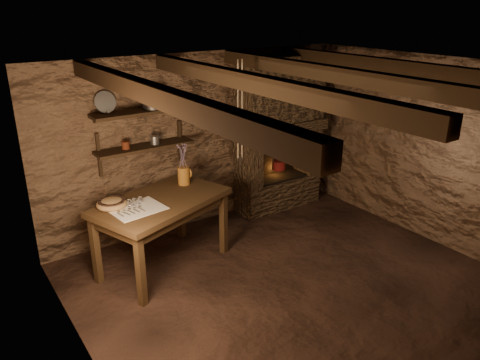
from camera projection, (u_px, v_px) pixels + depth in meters
floor at (288, 282)px, 5.35m from camera, size 4.50×4.50×0.00m
back_wall at (198, 141)px, 6.46m from camera, size 4.50×0.04×2.40m
front_wall at (473, 268)px, 3.38m from camera, size 4.50×0.04×2.40m
left_wall at (77, 243)px, 3.73m from camera, size 0.04×4.00×2.40m
right_wall at (424, 149)px, 6.11m from camera, size 0.04×4.00×2.40m
ceiling at (297, 69)px, 4.49m from camera, size 4.50×4.00×0.04m
beam_far_left at (155, 95)px, 3.73m from camera, size 0.14×3.95×0.16m
beam_mid_left at (255, 83)px, 4.26m from camera, size 0.14×3.95×0.16m
beam_mid_right at (334, 74)px, 4.79m from camera, size 0.14×3.95×0.16m
beam_far_right at (397, 67)px, 5.32m from camera, size 0.14×3.95×0.16m
shelf_lower at (145, 147)px, 5.85m from camera, size 1.25×0.30×0.04m
shelf_upper at (143, 112)px, 5.69m from camera, size 1.25×0.30×0.04m
hearth at (279, 130)px, 6.93m from camera, size 1.43×0.51×2.30m
work_table at (163, 231)px, 5.51m from camera, size 1.74×1.34×0.88m
linen_cloth at (137, 209)px, 5.11m from camera, size 0.60×0.51×0.01m
pewter_cutlery_row at (138, 209)px, 5.09m from camera, size 0.48×0.23×0.01m
drinking_glasses at (135, 202)px, 5.19m from camera, size 0.18×0.05×0.07m
stoneware_jug at (184, 167)px, 5.74m from camera, size 0.17×0.17×0.52m
wooden_bowl at (112, 204)px, 5.15m from camera, size 0.43×0.43×0.12m
iron_stockpot at (152, 101)px, 5.72m from camera, size 0.27×0.27×0.19m
tin_pan at (105, 102)px, 5.49m from camera, size 0.26×0.12×0.26m
small_kettle at (155, 140)px, 5.90m from camera, size 0.16×0.13×0.16m
rusty_tin at (126, 145)px, 5.70m from camera, size 0.11×0.11×0.09m
red_pot at (279, 164)px, 7.07m from camera, size 0.24×0.24×0.54m
hanging_ropes at (240, 110)px, 5.54m from camera, size 0.08×0.08×1.20m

